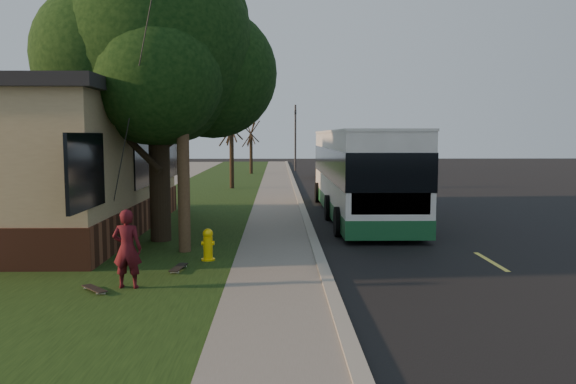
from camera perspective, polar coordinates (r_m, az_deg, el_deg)
The scene contains 17 objects.
ground at distance 13.16m, azimuth 3.29°, elevation -7.18°, with size 120.00×120.00×0.00m, color black.
road at distance 23.51m, azimuth 11.19°, elevation -1.55°, with size 8.00×80.00×0.01m, color black.
curb at distance 22.99m, azimuth 1.40°, elevation -1.47°, with size 0.25×80.00×0.12m, color gray.
sidewalk at distance 22.98m, azimuth -1.09°, elevation -1.52°, with size 2.00×80.00×0.08m, color slate.
grass_verge at distance 23.24m, azimuth -9.76°, elevation -1.53°, with size 5.00×80.00×0.07m, color black.
fire_hydrant at distance 13.13m, azimuth -8.13°, elevation -5.33°, with size 0.32×0.32×0.74m.
utility_pole at distance 14.08m, azimuth -10.79°, elevation 12.54°, with size 2.86×3.21×9.07m.
leafy_tree at distance 15.92m, azimuth -12.96°, elevation 13.63°, with size 6.30×6.00×7.80m.
bare_tree_near at distance 30.90m, azimuth -5.75°, elevation 4.24°, with size 1.38×1.21×4.31m.
bare_tree_far at distance 42.85m, azimuth -3.78°, elevation 4.46°, with size 1.38×1.21×4.03m.
traffic_signal at distance 46.82m, azimuth 0.75°, elevation 6.00°, with size 0.18×0.22×5.50m.
transit_bus at distance 20.63m, azimuth 7.28°, elevation 2.15°, with size 2.67×11.57×3.13m.
skateboarder at distance 11.03m, azimuth -16.03°, elevation -5.56°, with size 0.55×0.36×1.50m, color #450D15.
skateboard_main at distance 12.34m, azimuth -11.05°, elevation -7.55°, with size 0.29×0.81×0.07m.
skateboard_spare at distance 11.10m, azimuth -19.06°, elevation -9.29°, with size 0.62×0.65×0.07m.
dumpster at distance 17.74m, azimuth -25.23°, elevation -2.07°, with size 1.82×1.65×1.31m.
distant_car at distance 39.11m, azimuth 4.55°, elevation 2.58°, with size 1.89×4.71×1.60m, color black.
Camera 1 is at (-0.99, -12.79, 2.94)m, focal length 35.00 mm.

